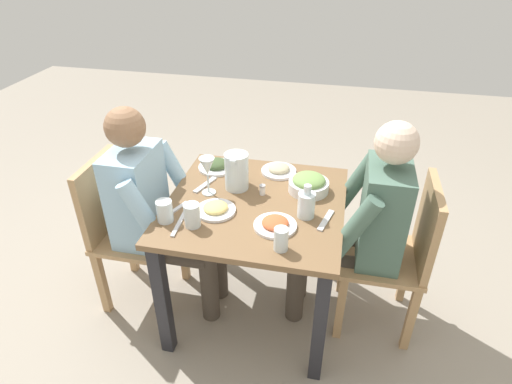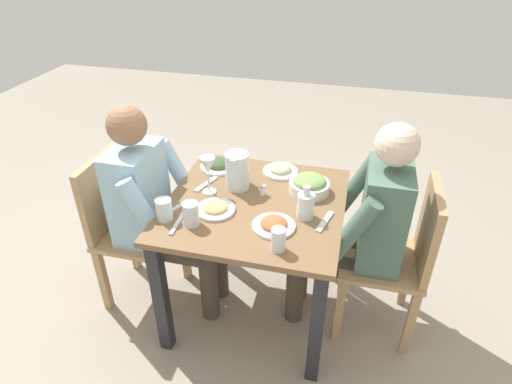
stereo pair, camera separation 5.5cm
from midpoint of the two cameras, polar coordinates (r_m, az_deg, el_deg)
ground_plane at (r=2.54m, az=-0.70°, el=-14.71°), size 8.00×8.00×0.00m
dining_table at (r=2.15m, az=-0.80°, el=-4.10°), size 0.85×0.85×0.71m
chair_near at (r=2.25m, az=17.85°, el=-7.42°), size 0.40×0.40×0.86m
chair_far at (r=2.42m, az=-17.81°, el=-4.19°), size 0.40×0.40×0.86m
diner_near at (r=2.14m, az=13.09°, el=-3.87°), size 0.48×0.53×1.15m
diner_far at (r=2.25m, az=-13.87°, el=-1.96°), size 0.48×0.53×1.15m
water_pitcher at (r=2.15m, az=-3.32°, el=2.78°), size 0.16×0.12×0.19m
salad_bowl at (r=2.16m, az=6.26°, el=1.09°), size 0.20×0.20×0.09m
plate_fries at (r=2.02m, az=-6.12°, el=-2.23°), size 0.19×0.19×0.04m
plate_rice_curry at (r=1.91m, az=1.73°, el=-4.27°), size 0.19×0.19×0.04m
plate_beans at (r=2.33m, az=2.35°, el=2.98°), size 0.19×0.19×0.05m
plate_dolmas at (r=2.37m, az=-5.89°, el=3.52°), size 0.20×0.20×0.05m
water_glass_near_right at (r=1.77m, az=2.44°, el=-6.25°), size 0.06×0.06×0.10m
water_glass_far_right at (r=1.92m, az=-9.25°, el=-3.06°), size 0.07×0.07×0.11m
water_glass_by_pitcher at (r=1.98m, az=-12.76°, el=-2.50°), size 0.07×0.07×0.10m
wine_glass at (r=2.10m, az=-7.21°, el=3.15°), size 0.08×0.08×0.20m
oil_carafe at (r=1.97m, az=5.87°, el=-1.83°), size 0.08×0.08×0.16m
salt_shaker at (r=2.13m, az=0.11°, el=0.30°), size 0.03×0.03×0.05m
fork_near at (r=1.97m, az=8.42°, el=-3.73°), size 0.17×0.07×0.01m
knife_near at (r=1.97m, az=-10.95°, el=-4.16°), size 0.19×0.03×0.01m
fork_far at (r=2.23m, az=-7.45°, el=0.95°), size 0.17×0.08×0.01m
knife_far at (r=2.05m, az=-11.60°, el=-2.50°), size 0.18×0.09×0.01m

